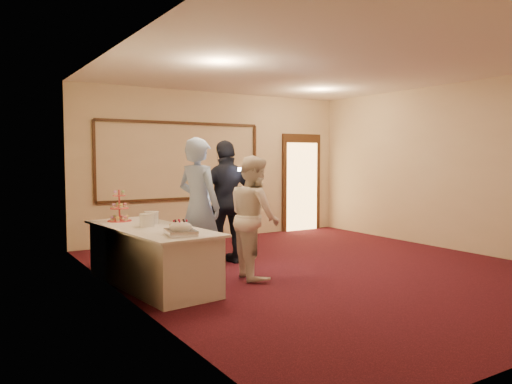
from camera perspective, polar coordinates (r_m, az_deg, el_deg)
floor at (r=7.62m, az=7.96°, el=-8.73°), size 7.00×7.00×0.00m
room_walls at (r=7.44m, az=8.11°, el=6.66°), size 6.04×7.04×3.02m
wall_molding at (r=9.99m, az=-8.48°, el=3.53°), size 3.45×0.04×1.55m
doorway at (r=11.49m, az=5.21°, el=1.02°), size 1.05×0.07×2.20m
buffet_table at (r=6.69m, az=-11.89°, el=-7.18°), size 1.16×2.44×0.77m
pavlova_tray at (r=5.87m, az=-8.62°, el=-4.20°), size 0.39×0.50×0.17m
cupcake_stand at (r=7.31m, az=-15.34°, el=-1.87°), size 0.33×0.33×0.49m
plate_stack_a at (r=6.67m, az=-12.34°, el=-3.16°), size 0.20×0.20×0.17m
plate_stack_b at (r=6.93m, az=-11.88°, el=-2.88°), size 0.20×0.20×0.17m
tart at (r=6.37m, az=-8.73°, el=-3.94°), size 0.30×0.30×0.06m
man at (r=7.14m, az=-6.55°, el=-1.65°), size 0.71×0.84×1.95m
woman at (r=6.91m, az=-0.21°, el=-2.84°), size 0.79×0.94×1.70m
guest at (r=7.84m, az=-3.33°, el=-1.16°), size 1.16×0.53×1.94m
camera_flash at (r=7.59m, az=-1.78°, el=2.59°), size 0.08×0.06×0.05m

